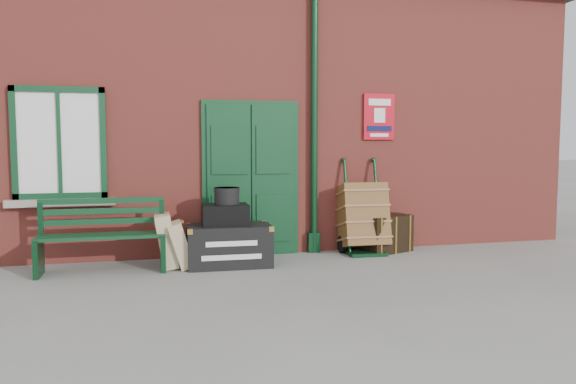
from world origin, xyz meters
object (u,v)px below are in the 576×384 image
object	(u,v)px
bench	(102,234)
dark_trunk	(384,233)
houdini_trunk	(229,245)
porter_trolley	(363,217)

from	to	relation	value
bench	dark_trunk	bearing A→B (deg)	5.25
houdini_trunk	dark_trunk	world-z (taller)	dark_trunk
porter_trolley	bench	bearing A→B (deg)	-171.54
bench	houdini_trunk	world-z (taller)	bench
houdini_trunk	porter_trolley	xyz separation A→B (m)	(2.08, 0.41, 0.26)
bench	houdini_trunk	xyz separation A→B (m)	(1.62, -0.07, -0.21)
porter_trolley	dark_trunk	world-z (taller)	porter_trolley
bench	porter_trolley	bearing A→B (deg)	5.35
bench	dark_trunk	xyz separation A→B (m)	(4.05, 0.37, -0.21)
dark_trunk	porter_trolley	bearing A→B (deg)	162.87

